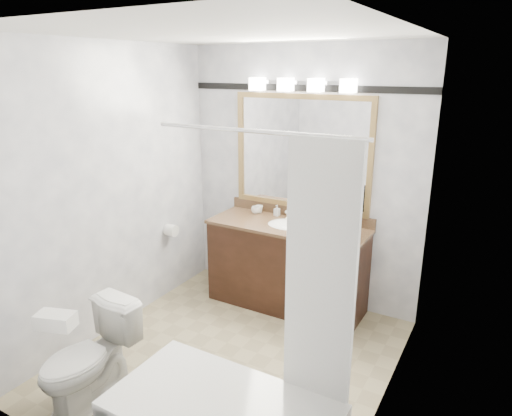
% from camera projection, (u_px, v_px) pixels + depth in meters
% --- Properties ---
extents(room, '(2.42, 2.62, 2.52)m').
position_uv_depth(room, '(229.00, 213.00, 3.37)').
color(room, tan).
rests_on(room, ground).
extents(vanity, '(1.53, 0.58, 0.97)m').
position_uv_depth(vanity, '(287.00, 264.00, 4.45)').
color(vanity, black).
rests_on(vanity, ground).
extents(mirror, '(1.40, 0.04, 1.10)m').
position_uv_depth(mirror, '(301.00, 153.00, 4.36)').
color(mirror, '#A7844B').
rests_on(mirror, room).
extents(vanity_light_bar, '(1.02, 0.14, 0.12)m').
position_uv_depth(vanity_light_bar, '(301.00, 84.00, 4.13)').
color(vanity_light_bar, silver).
rests_on(vanity_light_bar, room).
extents(accent_stripe, '(2.40, 0.01, 0.06)m').
position_uv_depth(accent_stripe, '(304.00, 88.00, 4.19)').
color(accent_stripe, black).
rests_on(accent_stripe, room).
extents(tp_roll, '(0.11, 0.12, 0.12)m').
position_uv_depth(tp_roll, '(171.00, 230.00, 4.62)').
color(tp_roll, white).
rests_on(tp_roll, room).
extents(toilet, '(0.45, 0.73, 0.71)m').
position_uv_depth(toilet, '(88.00, 359.00, 3.14)').
color(toilet, white).
rests_on(toilet, ground).
extents(tissue_box, '(0.27, 0.20, 0.10)m').
position_uv_depth(tissue_box, '(56.00, 320.00, 2.86)').
color(tissue_box, white).
rests_on(tissue_box, toilet).
extents(coffee_maker, '(0.18, 0.23, 0.36)m').
position_uv_depth(coffee_maker, '(344.00, 214.00, 4.04)').
color(coffee_maker, black).
rests_on(coffee_maker, vanity).
extents(cup_left, '(0.11, 0.11, 0.07)m').
position_uv_depth(cup_left, '(256.00, 210.00, 4.66)').
color(cup_left, white).
rests_on(cup_left, vanity).
extents(cup_right, '(0.11, 0.11, 0.07)m').
position_uv_depth(cup_right, '(259.00, 209.00, 4.68)').
color(cup_right, white).
rests_on(cup_right, vanity).
extents(soap_bottle_a, '(0.06, 0.06, 0.11)m').
position_uv_depth(soap_bottle_a, '(277.00, 210.00, 4.58)').
color(soap_bottle_a, white).
rests_on(soap_bottle_a, vanity).
extents(soap_bar, '(0.10, 0.07, 0.03)m').
position_uv_depth(soap_bar, '(290.00, 219.00, 4.44)').
color(soap_bar, beige).
rests_on(soap_bar, vanity).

